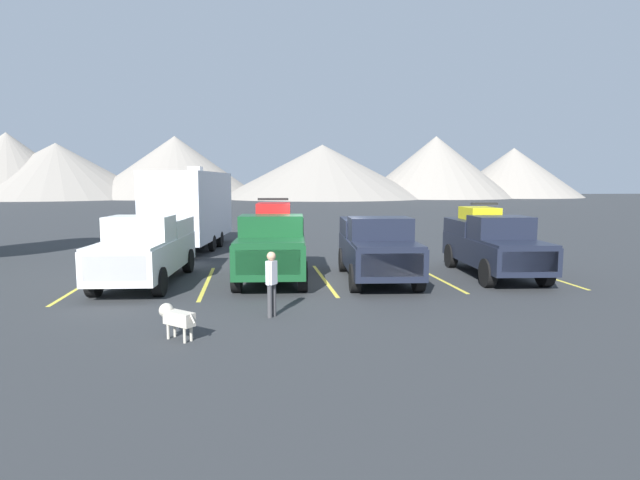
# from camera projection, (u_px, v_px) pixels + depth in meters

# --- Properties ---
(ground_plane) EXTENTS (240.00, 240.00, 0.00)m
(ground_plane) POSITION_uv_depth(u_px,v_px,m) (326.00, 282.00, 16.39)
(ground_plane) COLOR #2D3033
(pickup_truck_a) EXTENTS (2.47, 5.86, 2.17)m
(pickup_truck_a) POSITION_uv_depth(u_px,v_px,m) (147.00, 247.00, 16.20)
(pickup_truck_a) COLOR white
(pickup_truck_a) RESTS_ON ground
(pickup_truck_b) EXTENTS (2.57, 5.42, 2.66)m
(pickup_truck_b) POSITION_uv_depth(u_px,v_px,m) (273.00, 243.00, 16.70)
(pickup_truck_b) COLOR #144723
(pickup_truck_b) RESTS_ON ground
(pickup_truck_c) EXTENTS (2.52, 5.38, 2.10)m
(pickup_truck_c) POSITION_uv_depth(u_px,v_px,m) (376.00, 246.00, 16.63)
(pickup_truck_c) COLOR black
(pickup_truck_c) RESTS_ON ground
(pickup_truck_d) EXTENTS (2.44, 5.54, 2.47)m
(pickup_truck_d) POSITION_uv_depth(u_px,v_px,m) (491.00, 242.00, 17.47)
(pickup_truck_d) COLOR black
(pickup_truck_d) RESTS_ON ground
(lot_stripe_a) EXTENTS (0.12, 5.50, 0.01)m
(lot_stripe_a) POSITION_uv_depth(u_px,v_px,m) (83.00, 285.00, 15.75)
(lot_stripe_a) COLOR gold
(lot_stripe_a) RESTS_ON ground
(lot_stripe_b) EXTENTS (0.12, 5.50, 0.01)m
(lot_stripe_b) POSITION_uv_depth(u_px,v_px,m) (207.00, 282.00, 16.25)
(lot_stripe_b) COLOR gold
(lot_stripe_b) RESTS_ON ground
(lot_stripe_c) EXTENTS (0.12, 5.50, 0.01)m
(lot_stripe_c) POSITION_uv_depth(u_px,v_px,m) (324.00, 279.00, 16.76)
(lot_stripe_c) COLOR gold
(lot_stripe_c) RESTS_ON ground
(lot_stripe_d) EXTENTS (0.12, 5.50, 0.01)m
(lot_stripe_d) POSITION_uv_depth(u_px,v_px,m) (434.00, 276.00, 17.26)
(lot_stripe_d) COLOR gold
(lot_stripe_d) RESTS_ON ground
(lot_stripe_e) EXTENTS (0.12, 5.50, 0.01)m
(lot_stripe_e) POSITION_uv_depth(u_px,v_px,m) (538.00, 274.00, 17.76)
(lot_stripe_e) COLOR gold
(lot_stripe_e) RESTS_ON ground
(camper_trailer_a) EXTENTS (3.60, 8.52, 3.98)m
(camper_trailer_a) POSITION_uv_depth(u_px,v_px,m) (191.00, 206.00, 24.24)
(camper_trailer_a) COLOR silver
(camper_trailer_a) RESTS_ON ground
(person_a) EXTENTS (0.28, 0.29, 1.57)m
(person_a) POSITION_uv_depth(u_px,v_px,m) (272.00, 280.00, 11.97)
(person_a) COLOR #3F3F42
(person_a) RESTS_ON ground
(dog) EXTENTS (0.80, 0.73, 0.71)m
(dog) POSITION_uv_depth(u_px,v_px,m) (175.00, 316.00, 10.32)
(dog) COLOR beige
(dog) RESTS_ON ground
(mountain_ridge) EXTENTS (138.36, 46.66, 13.19)m
(mountain_ridge) POSITION_uv_depth(u_px,v_px,m) (240.00, 169.00, 106.97)
(mountain_ridge) COLOR gray
(mountain_ridge) RESTS_ON ground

